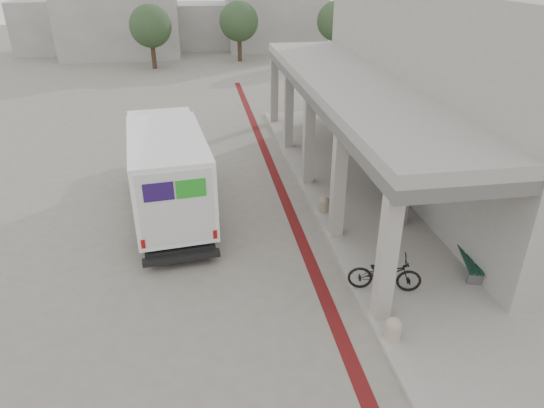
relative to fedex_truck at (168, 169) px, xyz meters
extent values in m
plane|color=slate|center=(3.03, -2.88, -1.63)|extent=(120.00, 120.00, 0.00)
cube|color=#581112|center=(4.03, -0.88, -1.63)|extent=(0.35, 40.00, 0.01)
cube|color=gray|center=(7.03, -2.88, -1.57)|extent=(4.40, 28.00, 0.12)
cube|color=gray|center=(10.38, 1.62, 1.87)|extent=(4.30, 17.00, 7.00)
cube|color=#5A5755|center=(6.63, 1.62, 1.87)|extent=(3.40, 16.90, 0.35)
cube|color=gray|center=(6.63, 1.62, 2.22)|extent=(3.40, 16.90, 0.35)
cube|color=gray|center=(-4.97, 31.12, 1.12)|extent=(10.00, 6.00, 5.50)
cube|color=gray|center=(2.03, 35.12, 0.37)|extent=(8.00, 6.00, 4.00)
cube|color=gray|center=(9.03, 33.12, 1.62)|extent=(9.00, 6.00, 6.50)
cube|color=gray|center=(-10.97, 34.12, 0.62)|extent=(7.00, 5.00, 4.50)
cylinder|color=#38281C|center=(-1.97, 25.12, -0.43)|extent=(0.36, 0.36, 2.40)
sphere|color=#283A22|center=(-1.97, 25.12, 1.57)|extent=(3.20, 3.20, 3.20)
cylinder|color=#38281C|center=(5.03, 27.12, -0.43)|extent=(0.36, 0.36, 2.40)
sphere|color=#283A22|center=(5.03, 27.12, 1.57)|extent=(3.20, 3.20, 3.20)
cylinder|color=#38281C|center=(13.03, 26.12, -0.43)|extent=(0.36, 0.36, 2.40)
sphere|color=#283A22|center=(13.03, 26.12, 1.57)|extent=(3.20, 3.20, 3.20)
cube|color=black|center=(0.00, -0.03, -1.25)|extent=(2.69, 6.77, 0.28)
cube|color=white|center=(0.10, -0.88, 0.21)|extent=(2.78, 5.12, 2.45)
cube|color=white|center=(-0.26, 2.35, 0.06)|extent=(2.44, 2.03, 2.17)
cube|color=white|center=(-0.37, 3.34, -0.74)|extent=(2.12, 0.79, 0.75)
cube|color=black|center=(-0.34, 3.10, 0.58)|extent=(2.11, 0.68, 0.99)
cube|color=black|center=(0.37, -3.40, -1.30)|extent=(2.18, 0.47, 0.17)
cube|color=#261150|center=(-1.10, -0.34, 0.63)|extent=(0.16, 1.31, 0.71)
cube|color=green|center=(-0.95, -1.75, 0.63)|extent=(0.16, 1.31, 0.71)
cube|color=#261150|center=(-0.05, -3.38, 0.77)|extent=(0.80, 0.12, 0.52)
cube|color=green|center=(0.79, -3.29, 0.77)|extent=(0.80, 0.12, 0.52)
cylinder|color=black|center=(-1.25, 2.29, -1.21)|extent=(0.35, 0.87, 0.85)
cylinder|color=black|center=(0.72, 2.51, -1.21)|extent=(0.35, 0.87, 0.85)
cylinder|color=black|center=(-0.77, -2.01, -1.21)|extent=(0.35, 0.87, 0.85)
cylinder|color=black|center=(1.19, -1.80, -1.21)|extent=(0.35, 0.87, 0.85)
cube|color=slate|center=(8.04, -5.57, -1.33)|extent=(0.36, 0.17, 0.36)
cube|color=slate|center=(8.42, -4.22, -1.33)|extent=(0.36, 0.17, 0.36)
cube|color=#103125|center=(8.10, -4.86, -1.13)|extent=(0.56, 1.66, 0.04)
cube|color=#103125|center=(8.23, -4.90, -1.13)|extent=(0.56, 1.66, 0.04)
cube|color=#103125|center=(8.36, -4.93, -1.13)|extent=(0.56, 1.66, 0.04)
cylinder|color=tan|center=(5.13, -7.19, -1.32)|extent=(0.38, 0.38, 0.38)
sphere|color=tan|center=(5.13, -7.19, -1.13)|extent=(0.38, 0.38, 0.38)
cylinder|color=gray|center=(5.13, -0.89, -1.33)|extent=(0.37, 0.37, 0.37)
sphere|color=gray|center=(5.13, -0.89, -1.14)|extent=(0.37, 0.37, 0.37)
cube|color=gray|center=(7.33, -2.00, -1.02)|extent=(0.44, 0.59, 0.98)
imported|color=black|center=(5.58, -5.41, -1.02)|extent=(1.98, 1.13, 0.99)
camera|label=1|loc=(1.09, -15.13, 6.23)|focal=32.00mm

